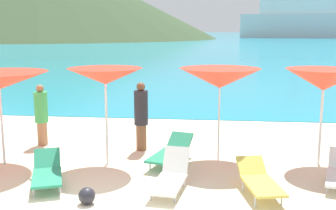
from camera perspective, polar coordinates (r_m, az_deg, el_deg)
The scene contains 13 objects.
ground_plane at distance 16.81m, azimuth -1.88°, elevation -1.08°, with size 50.00×100.00×0.30m, color beige.
ocean_water at distance 234.52m, azimuth 5.88°, elevation 9.43°, with size 650.00×440.00×0.02m, color teal.
umbrella_2 at distance 9.71m, azimuth -8.51°, elevation 3.85°, with size 1.83×1.83×2.28m.
umbrella_3 at distance 10.07m, azimuth 7.05°, elevation 3.63°, with size 1.94×1.94×2.25m.
umbrella_4 at distance 10.25m, azimuth 20.39°, elevation 3.20°, with size 1.74×1.74×2.26m.
lounge_chair_0 at distance 10.01m, azimuth 0.40°, elevation -6.32°, with size 1.03×1.80×0.58m.
lounge_chair_4 at distance 9.01m, azimuth -16.11°, elevation -8.70°, with size 1.05×1.58×0.60m.
lounge_chair_5 at distance 8.37m, azimuth 12.28°, elevation -9.93°, with size 0.87×1.58×0.57m.
lounge_chair_6 at distance 8.44m, azimuth 0.34°, elevation -9.65°, with size 0.73×1.54×0.72m.
beachgoer_0 at distance 10.98m, azimuth -3.67°, elevation -1.33°, with size 0.36×0.36×1.80m.
beachgoer_3 at distance 11.97m, azimuth -16.82°, elevation -1.14°, with size 0.36×0.36×1.68m.
beach_ball at distance 7.97m, azimuth -10.96°, elevation -12.02°, with size 0.31×0.31×0.31m, color #26262D.
cruise_ship at distance 165.96m, azimuth 19.54°, elevation 11.32°, with size 55.27×16.41×20.82m.
Camera 1 is at (2.38, -6.31, 3.15)m, focal length 44.89 mm.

